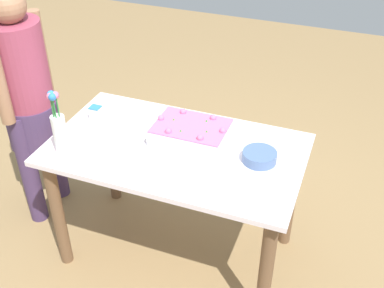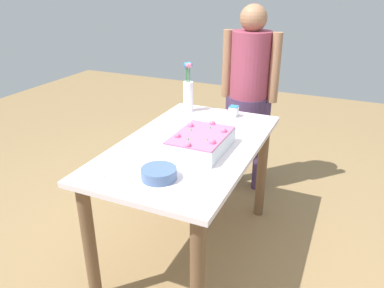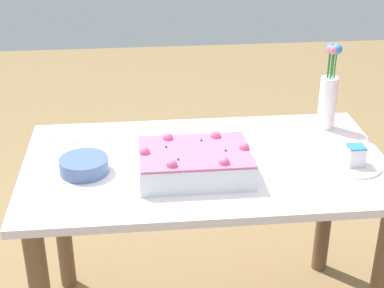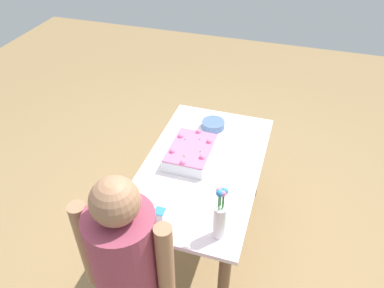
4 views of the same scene
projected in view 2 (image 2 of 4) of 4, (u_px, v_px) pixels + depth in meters
name	position (u px, v px, depth m)	size (l,w,h in m)	color
ground_plane	(190.00, 249.00, 2.50)	(8.00, 8.00, 0.00)	olive
dining_table	(189.00, 165.00, 2.24)	(1.34, 0.77, 0.77)	white
sheet_cake	(201.00, 142.00, 2.09)	(0.39, 0.28, 0.12)	white
serving_plate_with_slice	(233.00, 114.00, 2.58)	(0.19, 0.19, 0.08)	white
cake_knife	(112.00, 171.00, 1.87)	(0.24, 0.02, 0.00)	silver
flower_vase	(188.00, 91.00, 2.65)	(0.07, 0.07, 0.35)	white
fruit_bowl	(159.00, 173.00, 1.79)	(0.17, 0.17, 0.05)	#4E6998
person_standing	(249.00, 90.00, 2.93)	(0.31, 0.45, 1.49)	#473359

